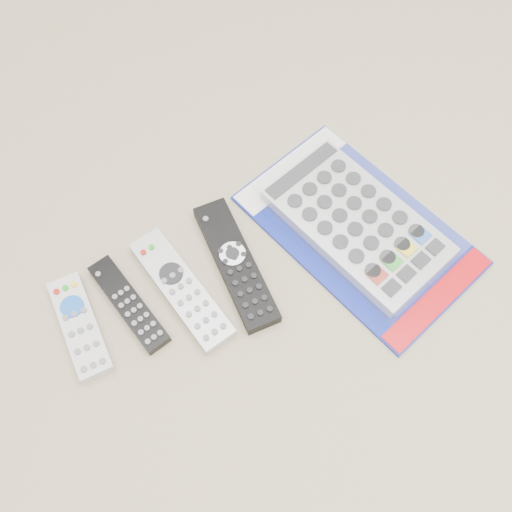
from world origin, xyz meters
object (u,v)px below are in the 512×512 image
remote_small_grey (80,326)px  jumbo_remote_packaged (358,222)px  remote_large_black (236,264)px  remote_silver_dvd (182,290)px  remote_slim_black (129,304)px

remote_small_grey → jumbo_remote_packaged: jumbo_remote_packaged is taller
remote_small_grey → jumbo_remote_packaged: (0.44, -0.07, 0.01)m
remote_small_grey → remote_large_black: same height
remote_silver_dvd → jumbo_remote_packaged: bearing=-14.3°
remote_slim_black → remote_silver_dvd: size_ratio=0.80×
remote_large_black → remote_silver_dvd: bearing=-175.7°
remote_small_grey → remote_large_black: 0.25m
remote_slim_black → remote_small_grey: bearing=169.8°
remote_slim_black → remote_silver_dvd: (0.08, -0.02, 0.00)m
remote_small_grey → remote_large_black: (0.25, -0.03, -0.00)m
jumbo_remote_packaged → remote_large_black: bearing=157.3°
remote_large_black → jumbo_remote_packaged: 0.20m
jumbo_remote_packaged → remote_small_grey: bearing=159.8°
remote_silver_dvd → jumbo_remote_packaged: jumbo_remote_packaged is taller
remote_small_grey → remote_large_black: bearing=-1.4°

